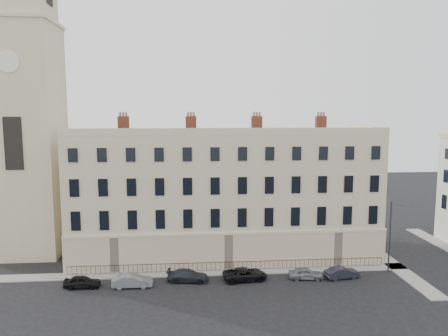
{
  "coord_description": "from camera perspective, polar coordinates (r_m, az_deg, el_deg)",
  "views": [
    {
      "loc": [
        -10.53,
        -40.9,
        17.59
      ],
      "look_at": [
        -6.17,
        10.0,
        10.94
      ],
      "focal_mm": 35.0,
      "sensor_mm": 36.0,
      "label": 1
    }
  ],
  "objects": [
    {
      "name": "ground",
      "position": [
        45.75,
        9.13,
        -15.29
      ],
      "size": [
        160.0,
        160.0,
        0.0
      ],
      "primitive_type": "plane",
      "color": "black",
      "rests_on": "ground"
    },
    {
      "name": "terrace",
      "position": [
        54.01,
        0.04,
        -3.35
      ],
      "size": [
        36.22,
        12.22,
        17.0
      ],
      "color": "beige",
      "rests_on": "ground"
    },
    {
      "name": "church_tower",
      "position": [
        58.25,
        -24.66,
        7.8
      ],
      "size": [
        8.0,
        8.13,
        44.0
      ],
      "color": "beige",
      "rests_on": "ground"
    },
    {
      "name": "pavement_terrace",
      "position": [
        49.13,
        -4.06,
        -13.5
      ],
      "size": [
        48.0,
        2.0,
        0.12
      ],
      "primitive_type": "cube",
      "color": "gray",
      "rests_on": "ground"
    },
    {
      "name": "pavement_east_return",
      "position": [
        57.02,
        20.14,
        -10.95
      ],
      "size": [
        2.0,
        24.0,
        0.12
      ],
      "primitive_type": "cube",
      "color": "gray",
      "rests_on": "ground"
    },
    {
      "name": "railings",
      "position": [
        49.54,
        0.67,
        -12.7
      ],
      "size": [
        35.0,
        0.04,
        0.96
      ],
      "color": "black",
      "rests_on": "ground"
    },
    {
      "name": "car_a",
      "position": [
        47.39,
        -18.03,
        -13.95
      ],
      "size": [
        3.65,
        1.56,
        1.23
      ],
      "primitive_type": "imported",
      "rotation": [
        0.0,
        0.0,
        1.54
      ],
      "color": "black",
      "rests_on": "ground"
    },
    {
      "name": "car_b",
      "position": [
        46.26,
        -11.88,
        -14.21
      ],
      "size": [
        4.05,
        1.48,
        1.33
      ],
      "primitive_type": "imported",
      "rotation": [
        0.0,
        0.0,
        1.59
      ],
      "color": "slate",
      "rests_on": "ground"
    },
    {
      "name": "car_c",
      "position": [
        46.84,
        -4.73,
        -13.84
      ],
      "size": [
        4.53,
        2.33,
        1.26
      ],
      "primitive_type": "imported",
      "rotation": [
        0.0,
        0.0,
        1.43
      ],
      "color": "#20242B",
      "rests_on": "ground"
    },
    {
      "name": "car_d",
      "position": [
        47.06,
        2.76,
        -13.69
      ],
      "size": [
        4.91,
        2.75,
        1.3
      ],
      "primitive_type": "imported",
      "rotation": [
        0.0,
        0.0,
        1.7
      ],
      "color": "black",
      "rests_on": "ground"
    },
    {
      "name": "car_e",
      "position": [
        48.1,
        10.61,
        -13.38
      ],
      "size": [
        3.73,
        1.85,
        1.22
      ],
      "primitive_type": "imported",
      "rotation": [
        0.0,
        0.0,
        1.45
      ],
      "color": "slate",
      "rests_on": "ground"
    },
    {
      "name": "car_f",
      "position": [
        49.14,
        15.17,
        -13.06
      ],
      "size": [
        3.88,
        1.92,
        1.22
      ],
      "primitive_type": "imported",
      "rotation": [
        0.0,
        0.0,
        1.74
      ],
      "color": "#22222D",
      "rests_on": "ground"
    },
    {
      "name": "streetlamp",
      "position": [
        51.26,
        20.94,
        -7.96
      ],
      "size": [
        0.6,
        1.69,
        7.98
      ],
      "rotation": [
        0.0,
        0.0,
        -0.27
      ],
      "color": "#2D2E33",
      "rests_on": "ground"
    }
  ]
}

